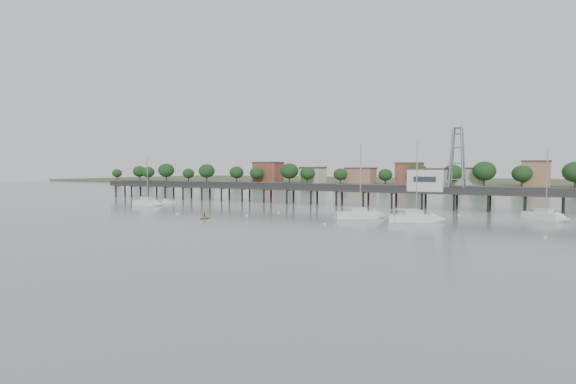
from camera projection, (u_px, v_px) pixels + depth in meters
The scene contains 13 objects.
ground_plane at pixel (158, 233), 69.06m from camera, with size 500.00×500.00×0.00m, color slate.
pier at pixel (326, 190), 121.63m from camera, with size 150.00×5.00×5.50m.
pier_building at pixel (427, 180), 109.65m from camera, with size 8.40×5.40×5.30m.
lattice_tower at pixel (457, 160), 106.34m from camera, with size 3.20×3.20×15.50m.
sailboat_b at pixel (150, 203), 118.36m from camera, with size 7.77×2.75×12.67m.
sailboat_c at pixel (365, 215), 89.47m from camera, with size 8.59×7.62×14.68m.
sailboat_e at pixel (550, 217), 85.71m from camera, with size 7.96×6.30×13.22m.
sailboat_d at pixel (422, 218), 83.45m from camera, with size 9.33×6.04×14.84m.
white_tender at pixel (168, 202), 126.49m from camera, with size 3.42×1.50×1.32m.
yellow_dinghy at pixel (204, 219), 88.67m from camera, with size 1.81×0.53×2.54m, color yellow.
dinghy_occupant at pixel (204, 219), 88.67m from camera, with size 0.36×1.00×0.24m, color black.
mooring_buoys at pixel (297, 217), 91.48m from camera, with size 79.42×26.04×0.39m.
far_shore at pixel (451, 182), 279.54m from camera, with size 500.00×170.00×10.40m.
Camera 1 is at (48.96, -51.61, 9.57)m, focal length 30.00 mm.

